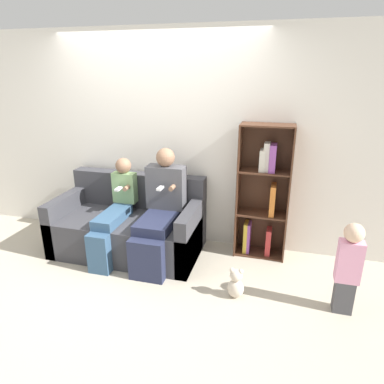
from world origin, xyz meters
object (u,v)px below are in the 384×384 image
toddler_standing (349,266)px  teddy_bear (236,284)px  bookshelf (263,195)px  child_seated (114,210)px  couch (130,227)px  adult_seated (160,207)px

toddler_standing → teddy_bear: bearing=-176.9°
bookshelf → teddy_bear: bearing=-99.0°
bookshelf → teddy_bear: size_ratio=4.86×
child_seated → toddler_standing: child_seated is taller
bookshelf → teddy_bear: (-0.15, -0.94, -0.59)m
couch → bookshelf: (1.53, 0.33, 0.44)m
couch → toddler_standing: size_ratio=1.95×
adult_seated → child_seated: (-0.54, -0.05, -0.09)m
couch → adult_seated: bearing=-13.9°
teddy_bear → adult_seated: bearing=151.7°
child_seated → adult_seated: bearing=4.8°
child_seated → couch: bearing=56.3°
couch → adult_seated: adult_seated is taller
adult_seated → bookshelf: bookshelf is taller
couch → bookshelf: bearing=12.2°
adult_seated → bookshelf: size_ratio=0.82×
toddler_standing → teddy_bear: size_ratio=2.75×
bookshelf → adult_seated: bearing=-158.1°
toddler_standing → bookshelf: bookshelf is taller
teddy_bear → child_seated: bearing=162.8°
teddy_bear → toddler_standing: bearing=3.1°
bookshelf → teddy_bear: bookshelf is taller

